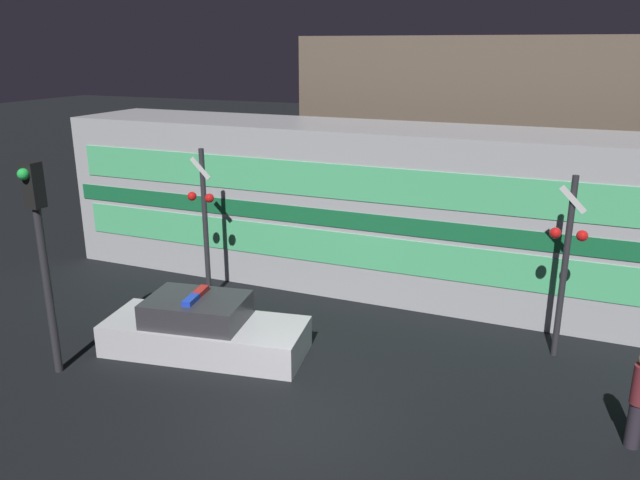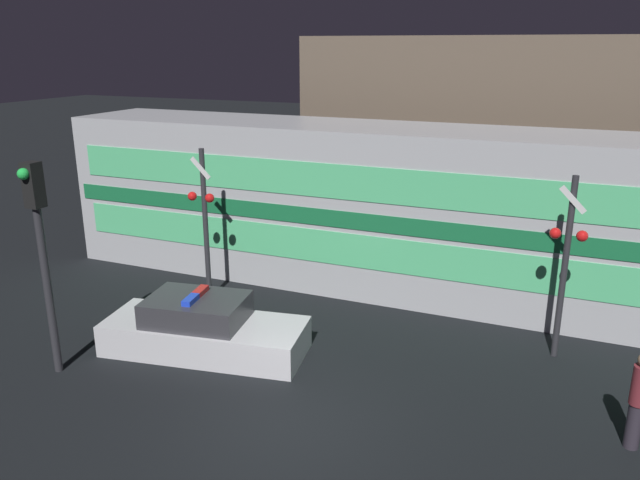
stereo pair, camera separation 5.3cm
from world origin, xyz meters
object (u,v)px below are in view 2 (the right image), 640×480
object	(u,v)px
crossing_signal_near	(566,259)
pedestrian	(638,400)
police_car	(203,330)
traffic_light_corner	(41,241)
train	(414,211)

from	to	relation	value
crossing_signal_near	pedestrian	bearing A→B (deg)	-64.53
police_car	crossing_signal_near	world-z (taller)	crossing_signal_near
police_car	traffic_light_corner	distance (m)	3.90
police_car	traffic_light_corner	size ratio (longest dim) A/B	1.05
train	traffic_light_corner	world-z (taller)	train
train	traffic_light_corner	bearing A→B (deg)	-127.00
police_car	crossing_signal_near	distance (m)	8.04
crossing_signal_near	police_car	bearing A→B (deg)	-158.90
pedestrian	traffic_light_corner	bearing A→B (deg)	-170.62
pedestrian	crossing_signal_near	size ratio (longest dim) A/B	0.44
traffic_light_corner	train	bearing A→B (deg)	53.00
train	crossing_signal_near	size ratio (longest dim) A/B	5.08
crossing_signal_near	train	bearing A→B (deg)	145.92
police_car	crossing_signal_near	xyz separation A→B (m)	(7.32, 2.82, 1.77)
police_car	crossing_signal_near	size ratio (longest dim) A/B	1.15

